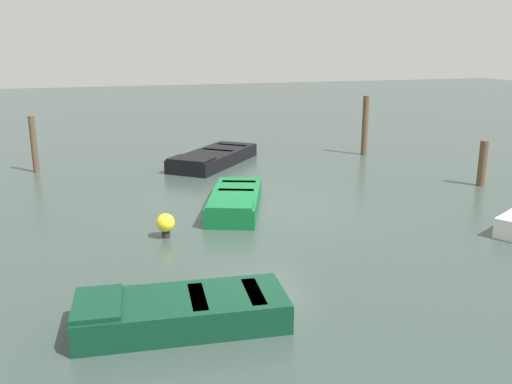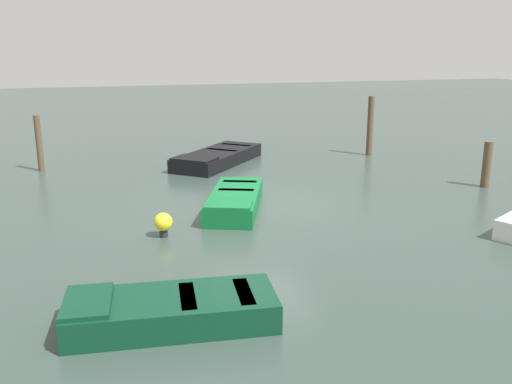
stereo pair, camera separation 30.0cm
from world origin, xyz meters
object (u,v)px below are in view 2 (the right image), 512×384
object	(u,v)px
rowboat_green	(235,200)
mooring_piling_far_left	(39,143)
mooring_piling_near_left	(487,164)
mooring_piling_near_right	(370,126)
marker_buoy	(163,223)
rowboat_dark_green	(171,310)
rowboat_black	(217,157)

from	to	relation	value
rowboat_green	mooring_piling_far_left	xyz separation A→B (m)	(4.44, -5.46, 0.60)
rowboat_green	mooring_piling_near_left	bearing A→B (deg)	112.16
mooring_piling_near_right	marker_buoy	world-z (taller)	mooring_piling_near_right
rowboat_dark_green	mooring_piling_far_left	size ratio (longest dim) A/B	1.73
mooring_piling_far_left	marker_buoy	size ratio (longest dim) A/B	3.41
rowboat_black	mooring_piling_near_left	size ratio (longest dim) A/B	3.00
rowboat_green	marker_buoy	xyz separation A→B (m)	(1.79, 1.37, 0.07)
rowboat_green	mooring_piling_far_left	size ratio (longest dim) A/B	1.88
mooring_piling_near_left	rowboat_green	bearing A→B (deg)	0.61
rowboat_dark_green	mooring_piling_near_right	world-z (taller)	mooring_piling_near_right
rowboat_green	marker_buoy	bearing A→B (deg)	-31.06
mooring_piling_near_right	mooring_piling_near_left	xyz separation A→B (m)	(-0.82, 4.76, -0.38)
mooring_piling_near_left	mooring_piling_near_right	bearing A→B (deg)	-80.24
rowboat_dark_green	marker_buoy	bearing A→B (deg)	-89.88
rowboat_green	marker_buoy	size ratio (longest dim) A/B	6.43
rowboat_green	marker_buoy	distance (m)	2.25
mooring_piling_near_left	marker_buoy	xyz separation A→B (m)	(8.55, 1.44, -0.32)
mooring_piling_far_left	marker_buoy	xyz separation A→B (m)	(-2.65, 6.83, -0.53)
mooring_piling_near_right	rowboat_dark_green	bearing A→B (deg)	50.10
rowboat_green	mooring_piling_far_left	distance (m)	7.06
rowboat_green	mooring_piling_far_left	world-z (taller)	mooring_piling_far_left
mooring_piling_near_right	marker_buoy	bearing A→B (deg)	38.70
mooring_piling_far_left	mooring_piling_near_left	xyz separation A→B (m)	(-11.20, 5.39, -0.22)
rowboat_black	rowboat_green	size ratio (longest dim) A/B	1.17
rowboat_black	marker_buoy	bearing A→B (deg)	19.47
marker_buoy	mooring_piling_far_left	bearing A→B (deg)	-68.79
marker_buoy	rowboat_green	bearing A→B (deg)	-142.61
rowboat_dark_green	mooring_piling_near_left	xyz separation A→B (m)	(-8.94, -4.95, 0.38)
rowboat_black	mooring_piling_far_left	distance (m)	5.24
mooring_piling_far_left	mooring_piling_near_right	bearing A→B (deg)	176.51
rowboat_dark_green	rowboat_black	size ratio (longest dim) A/B	0.79
mooring_piling_far_left	mooring_piling_near_right	distance (m)	10.40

